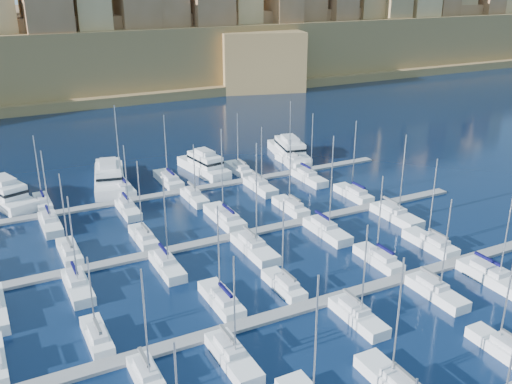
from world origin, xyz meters
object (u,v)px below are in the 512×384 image
motor_yacht_b (109,177)px  motor_yacht_a (5,194)px  motor_yacht_c (204,165)px  sailboat_4 (502,348)px  motor_yacht_d (289,150)px

motor_yacht_b → motor_yacht_a: bearing=-177.9°
motor_yacht_b → motor_yacht_c: 19.00m
sailboat_4 → motor_yacht_c: 69.86m
motor_yacht_b → motor_yacht_d: (39.52, -0.59, 0.00)m
motor_yacht_b → motor_yacht_d: size_ratio=1.07×
sailboat_4 → motor_yacht_b: 75.29m
motor_yacht_c → sailboat_4: bearing=-85.6°
motor_yacht_a → motor_yacht_b: bearing=2.1°
motor_yacht_d → sailboat_4: bearing=-102.2°
motor_yacht_c → motor_yacht_d: size_ratio=0.87×
motor_yacht_d → motor_yacht_c: bearing=-177.2°
sailboat_4 → motor_yacht_d: size_ratio=0.78×
sailboat_4 → motor_yacht_d: sailboat_4 is taller
motor_yacht_a → motor_yacht_b: same height
motor_yacht_b → motor_yacht_c: bearing=-4.9°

